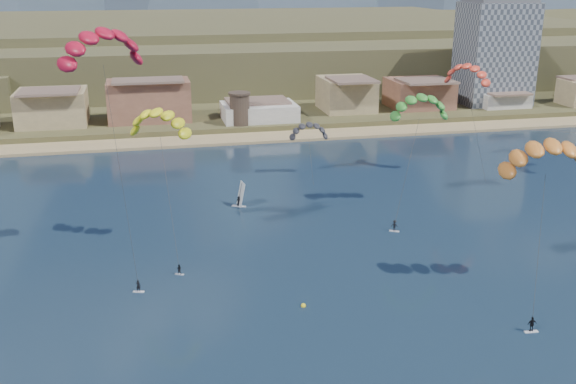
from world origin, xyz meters
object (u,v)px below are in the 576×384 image
at_px(windsurfer, 240,199).
at_px(apartment_tower, 495,51).
at_px(buoy, 303,306).
at_px(kitesurfer_red, 101,41).
at_px(kitesurfer_orange, 548,152).
at_px(kitesurfer_yellow, 159,119).
at_px(watchtower, 240,108).
at_px(kitesurfer_green, 420,104).

bearing_deg(windsurfer, apartment_tower, 39.29).
relative_size(apartment_tower, windsurfer, 7.09).
bearing_deg(buoy, kitesurfer_red, 142.59).
distance_m(apartment_tower, kitesurfer_orange, 125.60).
relative_size(apartment_tower, buoy, 49.25).
height_order(kitesurfer_red, kitesurfer_yellow, kitesurfer_red).
distance_m(watchtower, kitesurfer_yellow, 78.00).
relative_size(watchtower, kitesurfer_green, 0.38).
bearing_deg(kitesurfer_red, watchtower, 69.93).
bearing_deg(watchtower, buoy, -93.81).
relative_size(kitesurfer_orange, windsurfer, 5.11).
xyz_separation_m(watchtower, kitesurfer_green, (21.94, -65.52, 12.39)).
xyz_separation_m(kitesurfer_yellow, kitesurfer_green, (44.49, 7.92, -1.10)).
xyz_separation_m(kitesurfer_red, windsurfer, (20.61, 21.91, -30.37)).
relative_size(windsurfer, buoy, 6.94).
bearing_deg(kitesurfer_orange, buoy, 178.51).
xyz_separation_m(watchtower, kitesurfer_orange, (25.05, -98.94, 12.28)).
bearing_deg(watchtower, kitesurfer_red, -110.07).
bearing_deg(kitesurfer_orange, watchtower, 104.21).
bearing_deg(watchtower, kitesurfer_yellow, -107.08).
xyz_separation_m(apartment_tower, watchtower, (-80.00, -14.00, -11.45)).
xyz_separation_m(kitesurfer_green, windsurfer, (-30.77, 6.83, -17.33)).
bearing_deg(windsurfer, watchtower, 81.44).
xyz_separation_m(apartment_tower, kitesurfer_red, (-109.44, -94.60, 13.98)).
bearing_deg(apartment_tower, watchtower, -170.07).
relative_size(apartment_tower, kitesurfer_red, 0.92).
height_order(apartment_tower, buoy, apartment_tower).
bearing_deg(kitesurfer_red, kitesurfer_green, 16.36).
bearing_deg(kitesurfer_orange, windsurfer, 130.09).
relative_size(kitesurfer_orange, kitesurfer_green, 1.01).
bearing_deg(watchtower, apartment_tower, 9.93).
xyz_separation_m(kitesurfer_yellow, windsurfer, (13.72, 14.75, -18.44)).
bearing_deg(kitesurfer_yellow, kitesurfer_orange, -28.18).
distance_m(kitesurfer_yellow, kitesurfer_orange, 54.02).
distance_m(watchtower, kitesurfer_green, 70.19).
xyz_separation_m(kitesurfer_red, kitesurfer_yellow, (6.88, 7.16, -11.93)).
relative_size(watchtower, kitesurfer_red, 0.25).
bearing_deg(apartment_tower, kitesurfer_red, -139.16).
height_order(apartment_tower, windsurfer, apartment_tower).
xyz_separation_m(apartment_tower, buoy, (-86.54, -112.12, -17.71)).
xyz_separation_m(kitesurfer_red, buoy, (22.90, -17.52, -31.69)).
bearing_deg(apartment_tower, kitesurfer_green, -126.14).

